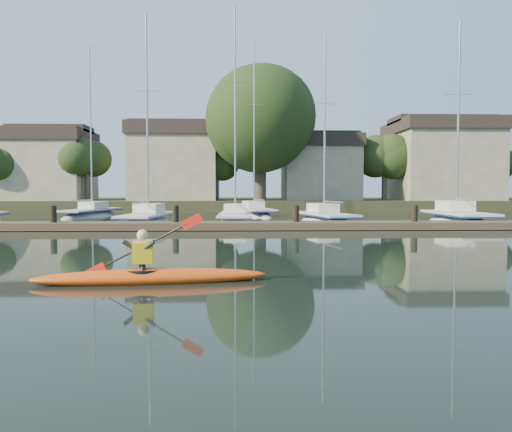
{
  "coord_description": "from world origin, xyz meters",
  "views": [
    {
      "loc": [
        0.21,
        -10.83,
        1.97
      ],
      "look_at": [
        0.68,
        3.91,
        1.2
      ],
      "focal_mm": 35.0,
      "sensor_mm": 36.0,
      "label": 1
    }
  ],
  "objects_px": {
    "sailboat_2": "(235,226)",
    "sailboat_6": "(255,218)",
    "sailboat_4": "(457,227)",
    "sailboat_5": "(91,219)",
    "sailboat_1": "(147,227)",
    "dock": "(236,225)",
    "sailboat_3": "(325,226)",
    "kayak": "(150,274)"
  },
  "relations": [
    {
      "from": "sailboat_2",
      "to": "sailboat_6",
      "type": "xyz_separation_m",
      "value": [
        1.43,
        8.91,
        0.0
      ]
    },
    {
      "from": "sailboat_4",
      "to": "sailboat_5",
      "type": "relative_size",
      "value": 0.97
    },
    {
      "from": "sailboat_1",
      "to": "sailboat_6",
      "type": "relative_size",
      "value": 0.91
    },
    {
      "from": "sailboat_5",
      "to": "sailboat_6",
      "type": "bearing_deg",
      "value": 17.79
    },
    {
      "from": "dock",
      "to": "sailboat_5",
      "type": "distance_m",
      "value": 16.43
    },
    {
      "from": "dock",
      "to": "sailboat_3",
      "type": "relative_size",
      "value": 2.75
    },
    {
      "from": "sailboat_4",
      "to": "kayak",
      "type": "bearing_deg",
      "value": -127.9
    },
    {
      "from": "dock",
      "to": "sailboat_4",
      "type": "distance_m",
      "value": 13.63
    },
    {
      "from": "dock",
      "to": "sailboat_4",
      "type": "bearing_deg",
      "value": 17.25
    },
    {
      "from": "sailboat_2",
      "to": "sailboat_4",
      "type": "height_order",
      "value": "sailboat_2"
    },
    {
      "from": "sailboat_3",
      "to": "sailboat_5",
      "type": "relative_size",
      "value": 0.9
    },
    {
      "from": "kayak",
      "to": "dock",
      "type": "height_order",
      "value": "kayak"
    },
    {
      "from": "sailboat_1",
      "to": "sailboat_2",
      "type": "relative_size",
      "value": 0.96
    },
    {
      "from": "sailboat_5",
      "to": "sailboat_3",
      "type": "bearing_deg",
      "value": -13.44
    },
    {
      "from": "sailboat_5",
      "to": "kayak",
      "type": "bearing_deg",
      "value": -59.79
    },
    {
      "from": "sailboat_1",
      "to": "sailboat_3",
      "type": "distance_m",
      "value": 10.57
    },
    {
      "from": "sailboat_6",
      "to": "kayak",
      "type": "bearing_deg",
      "value": -106.7
    },
    {
      "from": "sailboat_5",
      "to": "dock",
      "type": "bearing_deg",
      "value": -37.44
    },
    {
      "from": "dock",
      "to": "sailboat_3",
      "type": "distance_m",
      "value": 7.25
    },
    {
      "from": "kayak",
      "to": "sailboat_3",
      "type": "xyz_separation_m",
      "value": [
        7.04,
        19.14,
        -0.38
      ]
    },
    {
      "from": "sailboat_1",
      "to": "sailboat_2",
      "type": "xyz_separation_m",
      "value": [
        5.15,
        0.31,
        0.01
      ]
    },
    {
      "from": "kayak",
      "to": "sailboat_4",
      "type": "bearing_deg",
      "value": 44.36
    },
    {
      "from": "sailboat_2",
      "to": "sailboat_3",
      "type": "height_order",
      "value": "sailboat_2"
    },
    {
      "from": "sailboat_3",
      "to": "sailboat_6",
      "type": "xyz_separation_m",
      "value": [
        -3.98,
        8.83,
        0.01
      ]
    },
    {
      "from": "sailboat_2",
      "to": "sailboat_4",
      "type": "relative_size",
      "value": 1.06
    },
    {
      "from": "sailboat_1",
      "to": "sailboat_4",
      "type": "height_order",
      "value": "sailboat_1"
    },
    {
      "from": "kayak",
      "to": "sailboat_6",
      "type": "distance_m",
      "value": 28.14
    },
    {
      "from": "sailboat_3",
      "to": "sailboat_5",
      "type": "distance_m",
      "value": 17.79
    },
    {
      "from": "kayak",
      "to": "sailboat_2",
      "type": "relative_size",
      "value": 0.36
    },
    {
      "from": "dock",
      "to": "sailboat_4",
      "type": "height_order",
      "value": "sailboat_4"
    },
    {
      "from": "sailboat_3",
      "to": "sailboat_5",
      "type": "height_order",
      "value": "sailboat_5"
    },
    {
      "from": "dock",
      "to": "sailboat_6",
      "type": "xyz_separation_m",
      "value": [
        1.34,
        13.73,
        -0.37
      ]
    },
    {
      "from": "sailboat_1",
      "to": "sailboat_2",
      "type": "distance_m",
      "value": 5.16
    },
    {
      "from": "sailboat_5",
      "to": "sailboat_6",
      "type": "height_order",
      "value": "sailboat_6"
    },
    {
      "from": "sailboat_3",
      "to": "sailboat_6",
      "type": "height_order",
      "value": "sailboat_6"
    },
    {
      "from": "sailboat_1",
      "to": "sailboat_6",
      "type": "distance_m",
      "value": 11.32
    },
    {
      "from": "sailboat_6",
      "to": "sailboat_5",
      "type": "bearing_deg",
      "value": 176.08
    },
    {
      "from": "sailboat_2",
      "to": "sailboat_4",
      "type": "bearing_deg",
      "value": -2.85
    },
    {
      "from": "sailboat_1",
      "to": "sailboat_6",
      "type": "bearing_deg",
      "value": 59.33
    },
    {
      "from": "kayak",
      "to": "sailboat_6",
      "type": "xyz_separation_m",
      "value": [
        3.06,
        27.97,
        -0.36
      ]
    },
    {
      "from": "dock",
      "to": "sailboat_5",
      "type": "bearing_deg",
      "value": 131.31
    },
    {
      "from": "kayak",
      "to": "sailboat_2",
      "type": "xyz_separation_m",
      "value": [
        1.63,
        19.07,
        -0.37
      ]
    }
  ]
}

